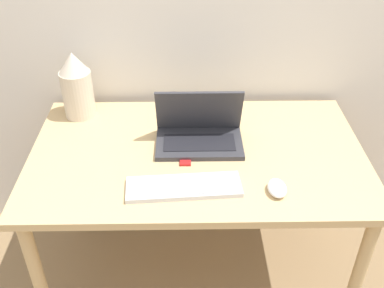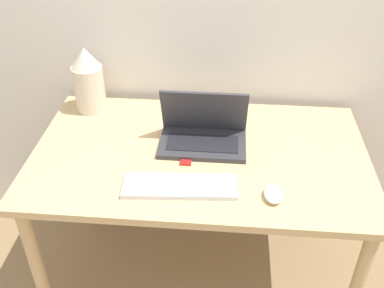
% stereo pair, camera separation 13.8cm
% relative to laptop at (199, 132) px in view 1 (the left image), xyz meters
% --- Properties ---
extents(desk, '(1.31, 0.79, 0.73)m').
position_rel_laptop_xyz_m(desk, '(-0.01, -0.06, -0.13)').
color(desk, tan).
rests_on(desk, ground_plane).
extents(laptop, '(0.34, 0.22, 0.22)m').
position_rel_laptop_xyz_m(laptop, '(0.00, 0.00, 0.00)').
color(laptop, '#333338').
rests_on(laptop, desk).
extents(keyboard, '(0.41, 0.15, 0.02)m').
position_rel_laptop_xyz_m(keyboard, '(-0.06, -0.29, -0.04)').
color(keyboard, silver).
rests_on(keyboard, desk).
extents(mouse, '(0.07, 0.10, 0.03)m').
position_rel_laptop_xyz_m(mouse, '(0.26, -0.31, -0.03)').
color(mouse, white).
rests_on(mouse, desk).
extents(vase, '(0.13, 0.13, 0.29)m').
position_rel_laptop_xyz_m(vase, '(-0.52, 0.22, 0.09)').
color(vase, beige).
rests_on(vase, desk).
extents(mp3_player, '(0.04, 0.06, 0.01)m').
position_rel_laptop_xyz_m(mp3_player, '(-0.06, -0.13, -0.04)').
color(mp3_player, red).
rests_on(mp3_player, desk).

